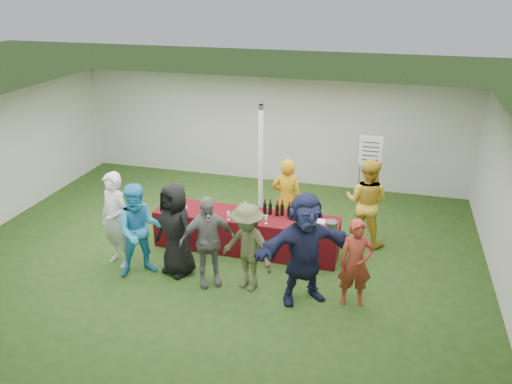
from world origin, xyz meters
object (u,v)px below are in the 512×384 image
(serving_table, at_px, (246,232))
(customer_1, at_px, (140,230))
(staff_pourer, at_px, (287,199))
(staff_back, at_px, (366,202))
(wine_list_sign, at_px, (370,157))
(customer_0, at_px, (115,220))
(customer_3, at_px, (207,241))
(customer_4, at_px, (247,248))
(customer_5, at_px, (305,249))
(dump_bucket, at_px, (331,226))
(customer_2, at_px, (176,230))
(customer_6, at_px, (356,263))

(serving_table, height_order, customer_1, customer_1)
(staff_pourer, relative_size, staff_back, 0.96)
(wine_list_sign, xyz_separation_m, staff_pourer, (-1.50, -1.74, -0.46))
(staff_pourer, bearing_deg, customer_1, 44.06)
(customer_0, bearing_deg, customer_3, 14.70)
(customer_0, bearing_deg, customer_1, 2.61)
(customer_3, xyz_separation_m, customer_4, (0.70, 0.04, -0.04))
(staff_pourer, height_order, customer_5, customer_5)
(dump_bucket, bearing_deg, customer_2, -160.66)
(serving_table, relative_size, customer_6, 2.38)
(staff_back, bearing_deg, customer_5, 83.34)
(customer_4, bearing_deg, serving_table, 130.34)
(serving_table, distance_m, staff_back, 2.44)
(customer_2, bearing_deg, customer_3, 8.63)
(staff_pourer, bearing_deg, customer_5, 111.02)
(customer_1, relative_size, customer_6, 1.15)
(staff_back, xyz_separation_m, customer_5, (-0.83, -2.26, 0.06))
(dump_bucket, relative_size, customer_4, 0.14)
(customer_2, xyz_separation_m, customer_5, (2.35, -0.22, 0.09))
(wine_list_sign, distance_m, customer_6, 3.73)
(serving_table, xyz_separation_m, customer_3, (-0.29, -1.33, 0.45))
(dump_bucket, xyz_separation_m, customer_2, (-2.63, -0.92, 0.03))
(customer_2, bearing_deg, staff_pourer, 73.29)
(customer_0, height_order, customer_6, customer_0)
(serving_table, xyz_separation_m, customer_6, (2.20, -1.26, 0.38))
(customer_2, bearing_deg, customer_4, 18.33)
(staff_back, height_order, customer_1, staff_back)
(wine_list_sign, distance_m, customer_3, 4.52)
(customer_0, bearing_deg, customer_6, 19.01)
(serving_table, height_order, customer_3, customer_3)
(staff_back, distance_m, customer_0, 4.81)
(customer_2, relative_size, customer_3, 1.05)
(customer_1, bearing_deg, dump_bucket, -14.10)
(customer_2, height_order, customer_4, customer_2)
(wine_list_sign, xyz_separation_m, customer_5, (-0.77, -3.80, -0.36))
(serving_table, height_order, customer_6, customer_6)
(wine_list_sign, xyz_separation_m, customer_2, (-3.11, -3.57, -0.45))
(serving_table, bearing_deg, customer_2, -130.04)
(customer_1, height_order, customer_6, customer_1)
(dump_bucket, xyz_separation_m, staff_back, (0.55, 1.12, 0.05))
(customer_6, bearing_deg, staff_back, 76.50)
(customer_6, bearing_deg, customer_2, 164.74)
(staff_pourer, distance_m, customer_3, 2.24)
(customer_3, relative_size, customer_4, 1.05)
(serving_table, relative_size, customer_4, 2.27)
(staff_back, bearing_deg, customer_3, 55.10)
(customer_4, relative_size, customer_5, 0.82)
(wine_list_sign, xyz_separation_m, staff_back, (0.06, -1.54, -0.42))
(customer_3, distance_m, customer_5, 1.68)
(customer_6, bearing_deg, customer_1, 168.04)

